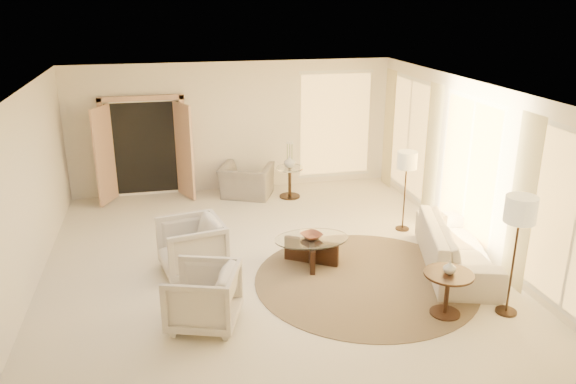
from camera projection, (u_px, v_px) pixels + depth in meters
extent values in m
cube|color=beige|center=(269.00, 267.00, 8.96)|extent=(7.00, 8.00, 0.02)
cube|color=white|center=(267.00, 91.00, 8.04)|extent=(7.00, 8.00, 0.02)
cube|color=white|center=(234.00, 127.00, 12.18)|extent=(7.00, 0.04, 2.80)
cube|color=white|center=(355.00, 327.00, 4.82)|extent=(7.00, 0.04, 2.80)
cube|color=white|center=(20.00, 201.00, 7.77)|extent=(0.04, 8.00, 2.80)
cube|color=white|center=(477.00, 169.00, 9.23)|extent=(0.04, 8.00, 2.80)
cube|color=tan|center=(145.00, 148.00, 11.79)|extent=(1.80, 0.12, 2.16)
cube|color=tan|center=(104.00, 155.00, 11.39)|extent=(0.35, 0.66, 2.00)
cube|color=tan|center=(184.00, 151.00, 11.73)|extent=(0.35, 0.66, 2.00)
cylinder|color=#3F3123|center=(365.00, 280.00, 8.54)|extent=(4.21, 4.21, 0.01)
imported|color=beige|center=(456.00, 246.00, 8.87)|extent=(1.61, 2.57, 0.70)
imported|color=beige|center=(191.00, 244.00, 8.64)|extent=(1.02, 1.07, 0.95)
imported|color=beige|center=(203.00, 294.00, 7.25)|extent=(1.05, 1.08, 0.89)
imported|color=gray|center=(246.00, 176.00, 11.97)|extent=(1.25, 1.05, 0.93)
cube|color=black|center=(311.00, 252.00, 9.02)|extent=(0.80, 0.55, 0.40)
cube|color=black|center=(311.00, 252.00, 9.02)|extent=(0.27, 0.89, 0.40)
cylinder|color=white|center=(312.00, 239.00, 8.95)|extent=(1.57, 1.57, 0.02)
cylinder|color=black|center=(445.00, 313.00, 7.62)|extent=(0.41, 0.41, 0.03)
cylinder|color=black|center=(447.00, 294.00, 7.53)|extent=(0.06, 0.06, 0.59)
cylinder|color=black|center=(449.00, 274.00, 7.43)|extent=(0.66, 0.66, 0.03)
cylinder|color=#2F2118|center=(290.00, 196.00, 12.08)|extent=(0.44, 0.44, 0.03)
cylinder|color=#2F2118|center=(290.00, 183.00, 11.98)|extent=(0.07, 0.07, 0.63)
cylinder|color=white|center=(290.00, 168.00, 11.87)|extent=(0.57, 0.57, 0.03)
cylinder|color=#2F2118|center=(402.00, 229.00, 10.40)|extent=(0.25, 0.25, 0.03)
cylinder|color=#2F2118|center=(404.00, 197.00, 10.20)|extent=(0.03, 0.03, 1.26)
cylinder|color=#BEB386|center=(407.00, 160.00, 9.96)|extent=(0.36, 0.36, 0.31)
cylinder|color=#2F2118|center=(506.00, 311.00, 7.66)|extent=(0.29, 0.29, 0.03)
cylinder|color=#2F2118|center=(513.00, 265.00, 7.43)|extent=(0.03, 0.03, 1.43)
cylinder|color=#BEB386|center=(521.00, 209.00, 7.17)|extent=(0.41, 0.41, 0.35)
imported|color=brown|center=(312.00, 236.00, 8.93)|extent=(0.42, 0.42, 0.08)
imported|color=silver|center=(450.00, 267.00, 7.39)|extent=(0.19, 0.19, 0.18)
imported|color=silver|center=(290.00, 162.00, 11.82)|extent=(0.27, 0.27, 0.26)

